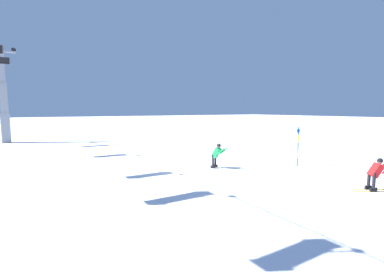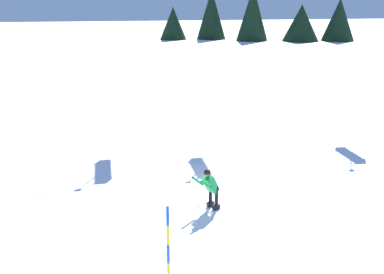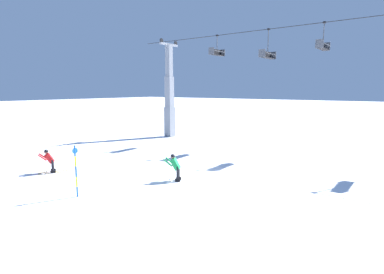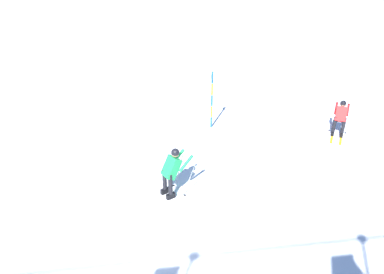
# 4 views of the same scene
# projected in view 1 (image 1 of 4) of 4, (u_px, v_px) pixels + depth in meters

# --- Properties ---
(ground_plane) EXTENTS (260.00, 260.00, 0.00)m
(ground_plane) POSITION_uv_depth(u_px,v_px,m) (198.00, 169.00, 15.95)
(ground_plane) COLOR white
(skier_carving_main) EXTENTS (1.68, 1.24, 1.67)m
(skier_carving_main) POSITION_uv_depth(u_px,v_px,m) (217.00, 154.00, 16.19)
(skier_carving_main) COLOR white
(skier_carving_main) RESTS_ON ground_plane
(lift_tower_far) EXTENTS (0.80, 2.77, 10.12)m
(lift_tower_far) POSITION_uv_depth(u_px,v_px,m) (4.00, 104.00, 28.38)
(lift_tower_far) COLOR gray
(lift_tower_far) RESTS_ON ground_plane
(trail_marker_pole) EXTENTS (0.07, 0.28, 2.50)m
(trail_marker_pole) POSITION_uv_depth(u_px,v_px,m) (298.00, 145.00, 16.78)
(trail_marker_pole) COLOR blue
(trail_marker_pole) RESTS_ON ground_plane
(skier_distant_uphill) EXTENTS (1.35, 1.69, 1.59)m
(skier_distant_uphill) POSITION_uv_depth(u_px,v_px,m) (376.00, 172.00, 11.70)
(skier_distant_uphill) COLOR yellow
(skier_distant_uphill) RESTS_ON ground_plane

